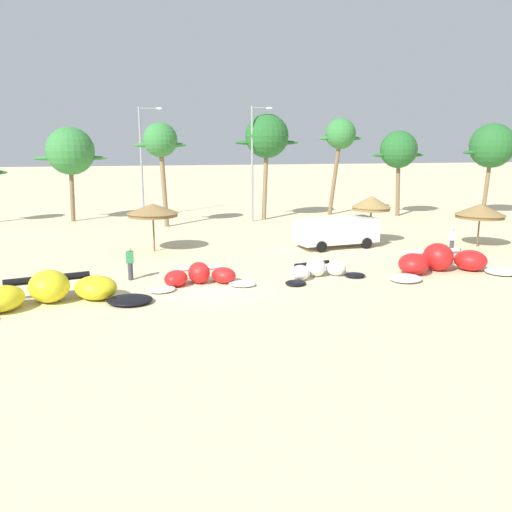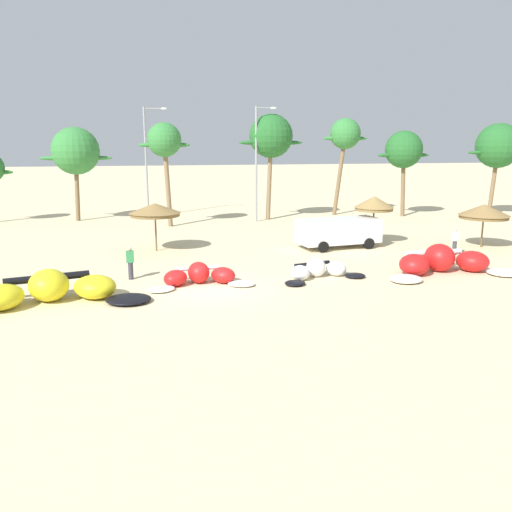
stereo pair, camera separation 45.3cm
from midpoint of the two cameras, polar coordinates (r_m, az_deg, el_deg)
name	(u,v)px [view 1 (the left image)]	position (r m, az deg, el deg)	size (l,w,h in m)	color
ground_plane	(213,289)	(23.68, -5.26, -3.66)	(260.00, 260.00, 0.00)	beige
kite_far_left	(50,292)	(22.97, -22.18, -3.72)	(8.02, 4.70, 1.34)	black
kite_left	(200,276)	(24.44, -6.70, -2.25)	(5.21, 2.47, 1.00)	white
kite_left_of_center	(318,270)	(25.67, 6.37, -1.55)	(4.54, 2.63, 0.98)	black
kite_center	(442,262)	(28.11, 19.34, -0.60)	(7.47, 3.42, 1.43)	white
beach_umbrella_near_van	(153,210)	(32.03, -11.67, 4.98)	(3.13, 3.13, 2.93)	brown
beach_umbrella_middle	(371,203)	(34.65, 12.20, 5.70)	(2.55, 2.55, 3.12)	brown
beach_umbrella_near_palms	(480,211)	(35.75, 23.08, 4.59)	(3.10, 3.10, 2.73)	brown
parked_van	(335,230)	(33.06, 8.25, 2.80)	(5.37, 2.82, 1.84)	white
person_near_kites	(130,263)	(25.75, -14.15, -0.79)	(0.36, 0.24, 1.62)	#383842
person_by_umbrellas	(452,241)	(32.81, 20.36, 1.59)	(0.36, 0.24, 1.62)	#383842
palm_left	(70,152)	(46.16, -19.99, 10.73)	(5.85, 3.90, 7.78)	brown
palm_left_of_gap	(160,142)	(41.22, -10.77, 12.21)	(3.93, 2.62, 8.02)	#7F6647
palm_center_left	(267,137)	(44.50, 0.90, 12.95)	(5.46, 3.64, 8.86)	#7F6647
palm_center_right	(340,136)	(48.45, 8.97, 12.93)	(4.12, 2.75, 8.64)	brown
palm_right_of_gap	(399,150)	(48.34, 15.13, 11.14)	(4.89, 3.26, 7.53)	brown
palm_right	(492,146)	(51.49, 24.26, 10.93)	(5.86, 3.91, 8.18)	brown
lamppost_west	(143,156)	(47.04, -12.57, 10.64)	(2.07, 0.24, 9.50)	gray
lamppost_west_center	(254,158)	(43.34, -0.54, 10.67)	(1.79, 0.24, 9.37)	gray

